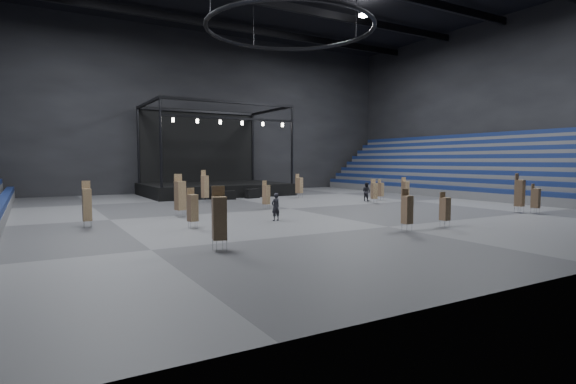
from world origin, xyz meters
TOP-DOWN VIEW (x-y plane):
  - floor at (0.00, 0.00)m, footprint 50.00×50.00m
  - wall_back at (0.00, 21.00)m, footprint 50.00×0.20m
  - wall_right at (25.00, 0.00)m, footprint 0.20×42.00m
  - bleachers_right at (22.94, 0.00)m, footprint 7.20×40.00m
  - stage at (0.00, 16.24)m, footprint 14.00×10.00m
  - truss_ring at (-0.00, 0.00)m, footprint 12.30×12.30m
  - flight_case_left at (-1.64, 9.94)m, footprint 1.17×0.70m
  - flight_case_mid at (-0.92, 9.49)m, footprint 1.21×0.63m
  - flight_case_right at (1.58, 9.77)m, footprint 1.42×0.90m
  - chair_stack_0 at (12.21, -10.01)m, footprint 0.62×0.62m
  - chair_stack_1 at (5.69, 8.01)m, footprint 0.71×0.71m
  - chair_stack_2 at (-1.61, 0.69)m, footprint 0.55×0.55m
  - chair_stack_3 at (8.32, 0.32)m, footprint 0.51×0.51m
  - chair_stack_4 at (-0.16, -11.99)m, footprint 0.44×0.44m
  - chair_stack_5 at (10.94, -0.61)m, footprint 0.51×0.51m
  - chair_stack_6 at (12.57, -10.92)m, footprint 0.56×0.56m
  - chair_stack_7 at (-14.00, -2.77)m, footprint 0.44×0.44m
  - chair_stack_8 at (-10.19, -11.99)m, footprint 0.63×0.63m
  - chair_stack_9 at (-8.46, -0.88)m, footprint 0.66×0.66m
  - chair_stack_10 at (2.59, -11.99)m, footprint 0.44×0.44m
  - chair_stack_11 at (10.68, 2.14)m, footprint 0.48×0.48m
  - chair_stack_12 at (-9.26, -5.78)m, footprint 0.54×0.54m
  - chair_stack_13 at (-3.70, 8.01)m, footprint 0.59×0.59m
  - man_center at (-4.09, -5.36)m, footprint 0.68×0.53m
  - crew_member at (8.90, 1.99)m, footprint 0.79×0.92m

SIDE VIEW (x-z plane):
  - floor at x=0.00m, z-range 0.00..0.00m
  - flight_case_left at x=-1.64m, z-range 0.00..0.74m
  - flight_case_mid at x=-0.92m, z-range 0.00..0.80m
  - flight_case_right at x=1.58m, z-range 0.00..0.88m
  - man_center at x=-4.09m, z-range 0.00..1.65m
  - crew_member at x=8.90m, z-range 0.00..1.65m
  - chair_stack_11 at x=10.68m, z-range 0.06..1.91m
  - chair_stack_10 at x=2.59m, z-range 0.06..1.93m
  - chair_stack_3 at x=8.32m, z-range 0.06..2.05m
  - chair_stack_6 at x=12.57m, z-range 0.08..2.07m
  - chair_stack_2 at x=-1.61m, z-range 0.05..2.13m
  - chair_stack_4 at x=-0.16m, z-range 0.05..2.16m
  - chair_stack_12 at x=-9.26m, z-range 0.05..2.17m
  - chair_stack_5 at x=10.94m, z-range 0.07..2.21m
  - chair_stack_1 at x=5.69m, z-range 0.08..2.36m
  - chair_stack_7 at x=-14.00m, z-range 0.02..2.50m
  - chair_stack_8 at x=-10.19m, z-range 0.06..2.60m
  - chair_stack_0 at x=12.21m, z-range 0.04..2.72m
  - chair_stack_13 at x=-3.70m, z-range 0.02..2.76m
  - chair_stack_9 at x=-8.46m, z-range 0.05..2.76m
  - stage at x=0.00m, z-range -3.15..6.05m
  - bleachers_right at x=22.94m, z-range -1.47..4.93m
  - wall_back at x=0.00m, z-range 0.00..18.00m
  - wall_right at x=25.00m, z-range 0.00..18.00m
  - truss_ring at x=0.00m, z-range 10.43..15.58m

